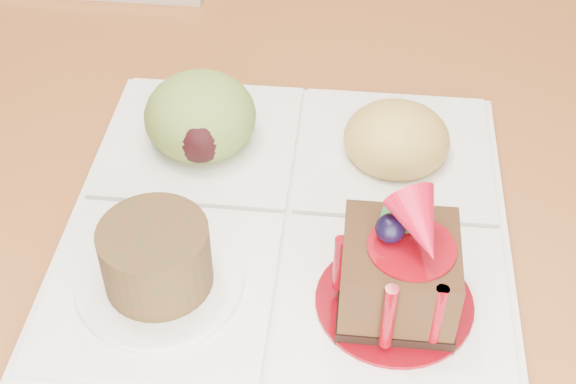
{
  "coord_description": "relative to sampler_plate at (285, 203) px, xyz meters",
  "views": [
    {
      "loc": [
        0.0,
        -1.11,
        1.12
      ],
      "look_at": [
        0.03,
        -0.75,
        0.79
      ],
      "focal_mm": 50.0,
      "sensor_mm": 36.0,
      "label": 1
    }
  ],
  "objects": [
    {
      "name": "sampler_plate",
      "position": [
        0.0,
        0.0,
        0.0
      ],
      "size": [
        0.32,
        0.32,
        0.11
      ],
      "rotation": [
        0.0,
        0.0,
        -0.17
      ],
      "color": "silver",
      "rests_on": "dining_table"
    },
    {
      "name": "ground",
      "position": [
        -0.02,
        0.75,
        -0.77
      ],
      "size": [
        6.0,
        6.0,
        0.0
      ],
      "primitive_type": "plane",
      "color": "brown"
    }
  ]
}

